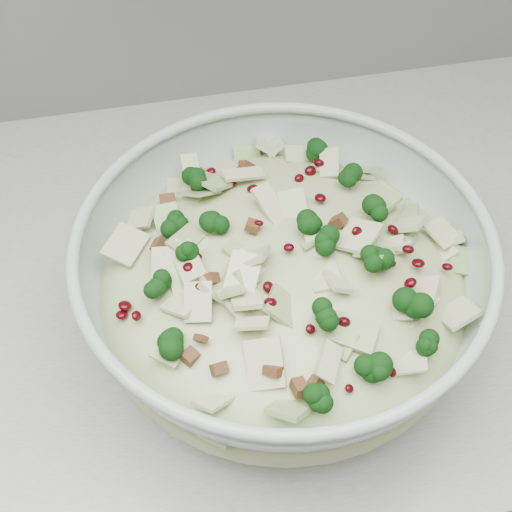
% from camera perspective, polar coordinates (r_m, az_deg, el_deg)
% --- Properties ---
extents(counter, '(3.60, 0.60, 0.90)m').
position_cam_1_polar(counter, '(1.14, -16.42, -17.12)').
color(counter, beige).
rests_on(counter, floor).
extents(mixing_bowl, '(0.40, 0.40, 0.14)m').
position_cam_1_polar(mixing_bowl, '(0.62, 2.09, -2.55)').
color(mixing_bowl, '#AABBAE').
rests_on(mixing_bowl, counter).
extents(salad, '(0.41, 0.41, 0.14)m').
position_cam_1_polar(salad, '(0.60, 2.15, -1.25)').
color(salad, '#B7C889').
rests_on(salad, mixing_bowl).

